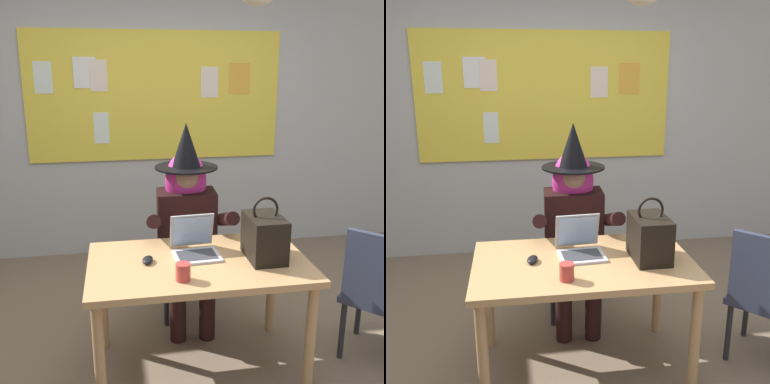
% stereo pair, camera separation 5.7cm
% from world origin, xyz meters
% --- Properties ---
extents(ground_plane, '(24.00, 24.00, 0.00)m').
position_xyz_m(ground_plane, '(0.00, 0.00, 0.00)').
color(ground_plane, '#75604C').
extents(wall_back_bulletin, '(6.17, 2.17, 2.66)m').
position_xyz_m(wall_back_bulletin, '(0.00, 2.01, 1.35)').
color(wall_back_bulletin, '#B2B2AD').
rests_on(wall_back_bulletin, ground).
extents(desk_main, '(1.29, 0.78, 0.73)m').
position_xyz_m(desk_main, '(0.03, 0.03, 0.63)').
color(desk_main, tan).
rests_on(desk_main, ground).
extents(chair_at_desk, '(0.44, 0.44, 0.89)m').
position_xyz_m(chair_at_desk, '(0.08, 0.78, 0.50)').
color(chair_at_desk, black).
rests_on(chair_at_desk, ground).
extents(person_costumed, '(0.62, 0.70, 1.45)m').
position_xyz_m(person_costumed, '(0.07, 0.65, 0.79)').
color(person_costumed, black).
rests_on(person_costumed, ground).
extents(laptop, '(0.28, 0.29, 0.23)m').
position_xyz_m(laptop, '(0.03, 0.13, 0.78)').
color(laptop, '#B7B7BC').
rests_on(laptop, desk_main).
extents(computer_mouse, '(0.09, 0.12, 0.03)m').
position_xyz_m(computer_mouse, '(-0.26, 0.05, 0.74)').
color(computer_mouse, black).
rests_on(computer_mouse, desk_main).
extents(handbag, '(0.20, 0.30, 0.38)m').
position_xyz_m(handbag, '(0.42, 0.00, 0.86)').
color(handbag, black).
rests_on(handbag, desk_main).
extents(coffee_mug, '(0.08, 0.08, 0.09)m').
position_xyz_m(coffee_mug, '(-0.09, -0.20, 0.77)').
color(coffee_mug, '#B23833').
rests_on(coffee_mug, desk_main).
extents(chair_extra_corner, '(0.59, 0.59, 0.89)m').
position_xyz_m(chair_extra_corner, '(1.14, -0.10, 0.50)').
color(chair_extra_corner, '#2D3347').
rests_on(chair_extra_corner, ground).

